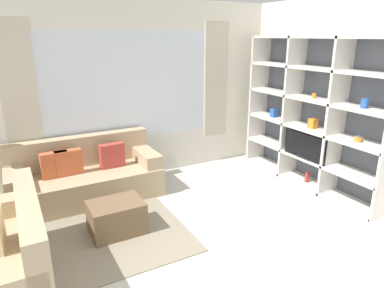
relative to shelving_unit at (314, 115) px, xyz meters
The scene contains 8 objects.
ground_plane 2.83m from the shelving_unit, 149.54° to the right, with size 16.00×16.00×0.00m, color beige.
wall_back 2.75m from the shelving_unit, 145.46° to the left, with size 6.04×0.11×2.70m.
wall_right 0.35m from the shelving_unit, 26.27° to the left, with size 0.07×4.05×2.70m, color silver.
area_rug 3.62m from the shelving_unit, behind, with size 2.38×1.83×0.01m, color gray.
shelving_unit is the anchor object (origin of this frame).
couch_main 3.39m from the shelving_unit, 160.40° to the left, with size 1.97×0.82×0.83m.
couch_side 4.24m from the shelving_unit, behind, with size 0.82×1.57×0.83m.
ottoman 3.13m from the shelving_unit, behind, with size 0.60×0.45×0.38m.
Camera 1 is at (-1.65, -2.10, 2.18)m, focal length 32.00 mm.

